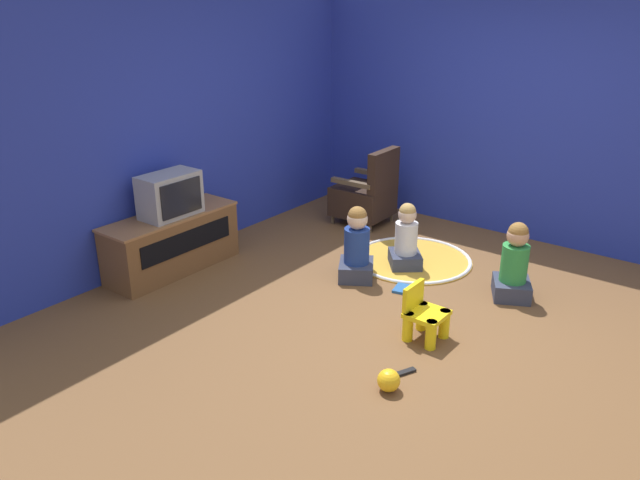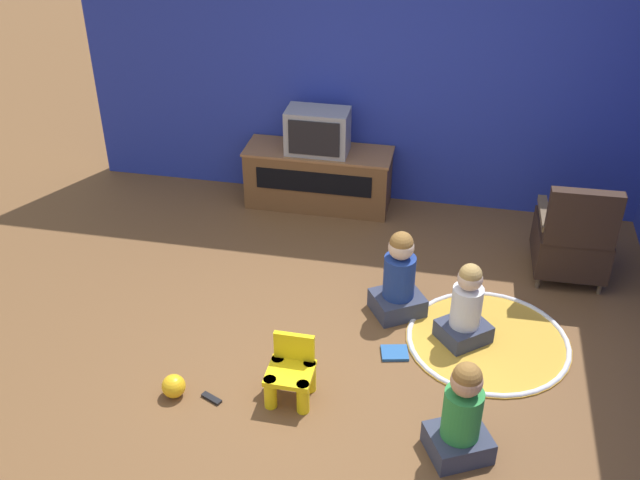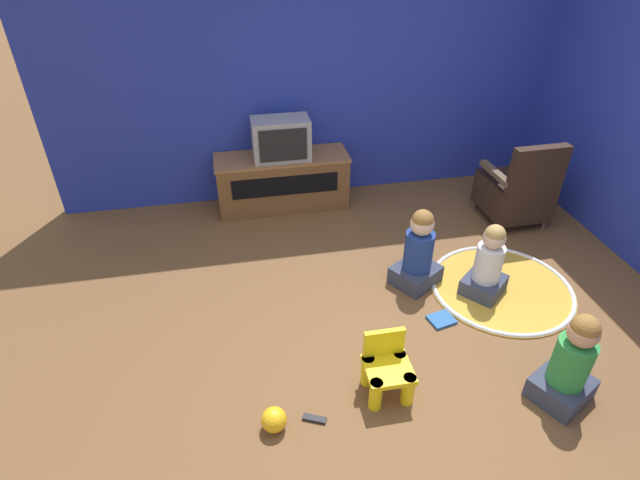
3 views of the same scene
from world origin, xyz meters
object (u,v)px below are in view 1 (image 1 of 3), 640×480
black_armchair (366,195)px  toy_ball (389,380)px  child_watching_right (357,248)px  remote_control (406,372)px  yellow_kid_chair (424,317)px  child_watching_left (406,240)px  child_watching_center (514,265)px  tv_cabinet (172,241)px  book (403,289)px  television (170,195)px

black_armchair → toy_ball: 3.29m
child_watching_right → toy_ball: (-1.34, -1.19, -0.23)m
remote_control → yellow_kid_chair: bearing=-139.6°
child_watching_left → child_watching_right: bearing=115.3°
black_armchair → child_watching_right: bearing=29.0°
child_watching_left → child_watching_center: bearing=-129.2°
child_watching_center → remote_control: (-1.61, 0.13, -0.29)m
yellow_kid_chair → toy_ball: yellow_kid_chair is taller
tv_cabinet → child_watching_center: bearing=-63.0°
toy_ball → remote_control: size_ratio=1.02×
yellow_kid_chair → child_watching_left: 1.36m
tv_cabinet → child_watching_left: child_watching_left is taller
yellow_kid_chair → toy_ball: size_ratio=2.74×
tv_cabinet → child_watching_left: (1.43, -1.75, -0.01)m
yellow_kid_chair → toy_ball: bearing=-168.3°
black_armchair → child_watching_right: black_armchair is taller
toy_ball → book: bearing=26.7°
yellow_kid_chair → toy_ball: (-0.76, -0.15, -0.10)m
television → book: (0.96, -1.97, -0.75)m
tv_cabinet → child_watching_center: 3.17m
tv_cabinet → black_armchair: black_armchair is taller
child_watching_left → toy_ball: (-1.85, -0.95, -0.20)m
toy_ball → remote_control: 0.26m
black_armchair → child_watching_left: (-0.79, -0.99, -0.06)m
child_watching_left → remote_control: size_ratio=4.23×
black_armchair → book: (-1.26, -1.25, -0.33)m
television → black_armchair: bearing=-17.9°
child_watching_center → toy_ball: bearing=149.0°
yellow_kid_chair → remote_control: 0.55m
television → toy_ball: 2.78m
child_watching_left → child_watching_center: size_ratio=0.94×
toy_ball → remote_control: toy_ball is taller
child_watching_center → remote_control: size_ratio=4.51×
yellow_kid_chair → child_watching_center: size_ratio=0.62×
television → child_watching_right: 1.80m
yellow_kid_chair → child_watching_left: size_ratio=0.66×
toy_ball → book: 1.55m
yellow_kid_chair → child_watching_left: (1.09, 0.80, 0.10)m
yellow_kid_chair → remote_control: size_ratio=2.79×
yellow_kid_chair → toy_ball: 0.78m
child_watching_center → yellow_kid_chair: bearing=138.8°
child_watching_left → remote_control: bearing=170.9°
book → remote_control: (-1.13, -0.69, -0.00)m
television → child_watching_center: bearing=-62.7°
child_watching_left → black_armchair: bearing=11.6°
black_armchair → child_watching_center: 2.21m
black_armchair → yellow_kid_chair: black_armchair is taller
book → remote_control: size_ratio=1.42×
black_armchair → child_watching_right: size_ratio=1.26×
yellow_kid_chair → tv_cabinet: bearing=97.9°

